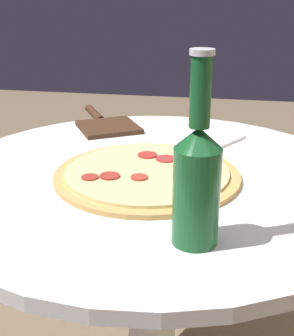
{
  "coord_description": "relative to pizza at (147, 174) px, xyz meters",
  "views": [
    {
      "loc": [
        0.87,
        0.15,
        1.11
      ],
      "look_at": [
        0.03,
        -0.01,
        0.78
      ],
      "focal_mm": 50.0,
      "sensor_mm": 36.0,
      "label": 1
    }
  ],
  "objects": [
    {
      "name": "pizza",
      "position": [
        0.0,
        0.0,
        0.0
      ],
      "size": [
        0.37,
        0.37,
        0.02
      ],
      "color": "tan",
      "rests_on": "table"
    },
    {
      "name": "table",
      "position": [
        -0.03,
        0.01,
        -0.2
      ],
      "size": [
        0.88,
        0.88,
        0.76
      ],
      "color": "white",
      "rests_on": "ground_plane"
    },
    {
      "name": "napkin",
      "position": [
        -0.25,
        0.12,
        -0.0
      ],
      "size": [
        0.18,
        0.16,
        0.01
      ],
      "color": "white",
      "rests_on": "table"
    },
    {
      "name": "beer_bottle",
      "position": [
        0.23,
        0.12,
        0.09
      ],
      "size": [
        0.07,
        0.07,
        0.28
      ],
      "color": "#195628",
      "rests_on": "table"
    },
    {
      "name": "pizza_paddle",
      "position": [
        -0.33,
        -0.18,
        -0.0
      ],
      "size": [
        0.3,
        0.22,
        0.02
      ],
      "rotation": [
        0.0,
        0.0,
        -2.6
      ],
      "color": "#422819",
      "rests_on": "table"
    }
  ]
}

